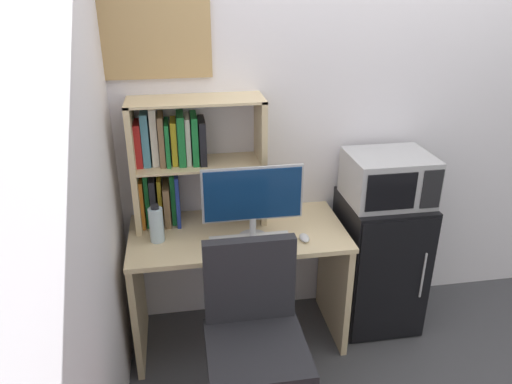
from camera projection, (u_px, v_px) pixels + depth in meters
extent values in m
cube|color=silver|center=(442.00, 113.00, 3.04)|extent=(6.40, 0.04, 2.60)
cube|color=silver|center=(41.00, 305.00, 1.28)|extent=(0.04, 4.40, 2.60)
cube|color=beige|center=(238.00, 233.00, 2.78)|extent=(1.22, 0.61, 0.03)
cube|color=beige|center=(138.00, 298.00, 2.85)|extent=(0.04, 0.55, 0.73)
cube|color=beige|center=(334.00, 279.00, 3.02)|extent=(0.04, 0.55, 0.73)
cube|color=beige|center=(134.00, 166.00, 2.69)|extent=(0.03, 0.27, 0.73)
cube|color=beige|center=(260.00, 159.00, 2.80)|extent=(0.03, 0.27, 0.73)
cube|color=beige|center=(195.00, 100.00, 2.60)|extent=(0.74, 0.27, 0.01)
cube|color=beige|center=(199.00, 164.00, 2.75)|extent=(0.68, 0.27, 0.01)
cube|color=orange|center=(143.00, 200.00, 2.81)|extent=(0.02, 0.19, 0.29)
cube|color=#197233|center=(148.00, 198.00, 2.81)|extent=(0.02, 0.17, 0.32)
cube|color=black|center=(154.00, 199.00, 2.81)|extent=(0.03, 0.23, 0.30)
cube|color=gold|center=(160.00, 199.00, 2.83)|extent=(0.02, 0.17, 0.28)
cube|color=brown|center=(167.00, 203.00, 2.83)|extent=(0.04, 0.21, 0.24)
cube|color=#197233|center=(173.00, 196.00, 2.84)|extent=(0.03, 0.16, 0.30)
cube|color=navy|center=(178.00, 197.00, 2.83)|extent=(0.02, 0.21, 0.31)
cube|color=#B21E1E|center=(139.00, 143.00, 2.68)|extent=(0.03, 0.16, 0.24)
cube|color=teal|center=(146.00, 138.00, 2.67)|extent=(0.04, 0.16, 0.30)
cube|color=silver|center=(154.00, 135.00, 2.68)|extent=(0.04, 0.15, 0.32)
cube|color=brown|center=(162.00, 139.00, 2.68)|extent=(0.03, 0.18, 0.28)
cube|color=#197233|center=(168.00, 142.00, 2.69)|extent=(0.02, 0.19, 0.24)
cube|color=gold|center=(174.00, 141.00, 2.71)|extent=(0.03, 0.16, 0.25)
cube|color=#197233|center=(181.00, 138.00, 2.70)|extent=(0.04, 0.19, 0.28)
cube|color=silver|center=(188.00, 139.00, 2.71)|extent=(0.03, 0.17, 0.26)
cube|color=#197233|center=(194.00, 138.00, 2.71)|extent=(0.03, 0.20, 0.27)
cube|color=black|center=(202.00, 140.00, 2.72)|extent=(0.04, 0.20, 0.24)
cylinder|color=#B7B7BC|center=(253.00, 237.00, 2.69)|extent=(0.16, 0.16, 0.02)
cylinder|color=#B7B7BC|center=(253.00, 227.00, 2.66)|extent=(0.04, 0.04, 0.11)
cube|color=#B7B7BC|center=(253.00, 194.00, 2.59)|extent=(0.55, 0.01, 0.31)
cube|color=navy|center=(253.00, 194.00, 2.58)|extent=(0.52, 0.02, 0.28)
cube|color=silver|center=(251.00, 242.00, 2.64)|extent=(0.44, 0.15, 0.02)
ellipsoid|color=silver|center=(304.00, 238.00, 2.67)|extent=(0.05, 0.09, 0.03)
cylinder|color=silver|center=(156.00, 225.00, 2.64)|extent=(0.08, 0.08, 0.19)
cylinder|color=black|center=(155.00, 207.00, 2.59)|extent=(0.04, 0.04, 0.02)
cube|color=black|center=(378.00, 261.00, 3.09)|extent=(0.48, 0.48, 0.86)
cube|color=black|center=(394.00, 283.00, 2.87)|extent=(0.46, 0.01, 0.82)
cylinder|color=#B2B2B7|center=(423.00, 276.00, 2.86)|extent=(0.01, 0.01, 0.30)
cube|color=#ADADB2|center=(388.00, 178.00, 2.85)|extent=(0.48, 0.39, 0.28)
cube|color=black|center=(391.00, 192.00, 2.66)|extent=(0.29, 0.01, 0.22)
cube|color=black|center=(432.00, 189.00, 2.70)|extent=(0.11, 0.01, 0.23)
cube|color=#232328|center=(257.00, 352.00, 2.27)|extent=(0.47, 0.47, 0.07)
cube|color=#232328|center=(250.00, 280.00, 2.35)|extent=(0.44, 0.06, 0.44)
cube|color=tan|center=(135.00, 34.00, 2.53)|extent=(0.78, 0.02, 0.47)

